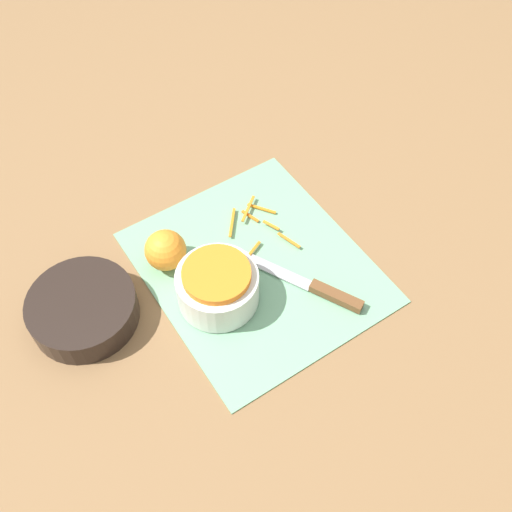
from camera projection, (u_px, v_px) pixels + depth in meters
ground_plane at (256, 267)px, 1.11m from camera, size 4.00×4.00×0.00m
cutting_board at (256, 266)px, 1.11m from camera, size 0.43×0.38×0.01m
bowl_speckled at (217, 286)px, 1.03m from camera, size 0.14×0.14×0.08m
bowl_dark at (83, 309)px, 1.03m from camera, size 0.19×0.19×0.05m
knife at (320, 289)px, 1.07m from camera, size 0.24×0.14×0.02m
orange_left at (166, 250)px, 1.08m from camera, size 0.08×0.08×0.08m
peel_pile at (255, 225)px, 1.16m from camera, size 0.16×0.13×0.01m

